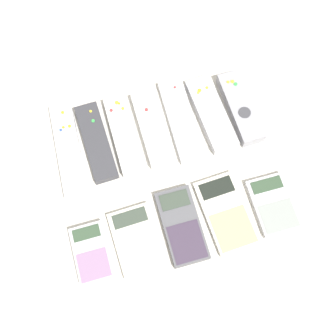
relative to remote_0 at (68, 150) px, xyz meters
The scene contains 13 objects.
ground_plane 0.23m from the remote_0, 33.83° to the right, with size 3.00×3.00×0.00m, color beige.
remote_0 is the anchor object (origin of this frame).
remote_1 0.06m from the remote_0, ahead, with size 0.06×0.18×0.02m.
remote_2 0.12m from the remote_0, ahead, with size 0.05×0.18×0.03m.
remote_3 0.18m from the remote_0, ahead, with size 0.05×0.17×0.03m.
remote_4 0.25m from the remote_0, ahead, with size 0.06×0.20×0.02m.
remote_5 0.32m from the remote_0, ahead, with size 0.07×0.18×0.02m.
remote_6 0.38m from the remote_0, ahead, with size 0.05×0.17×0.03m.
calculator_0 0.23m from the remote_0, 89.89° to the right, with size 0.07×0.11×0.02m.
calculator_1 0.24m from the remote_0, 68.03° to the right, with size 0.09×0.14×0.02m.
calculator_2 0.29m from the remote_0, 50.25° to the right, with size 0.07×0.15×0.02m.
calculator_3 0.36m from the remote_0, 38.32° to the right, with size 0.09×0.16×0.01m.
calculator_4 0.44m from the remote_0, 31.45° to the right, with size 0.08×0.12×0.02m.
Camera 1 is at (-0.09, -0.31, 0.92)m, focal length 50.00 mm.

